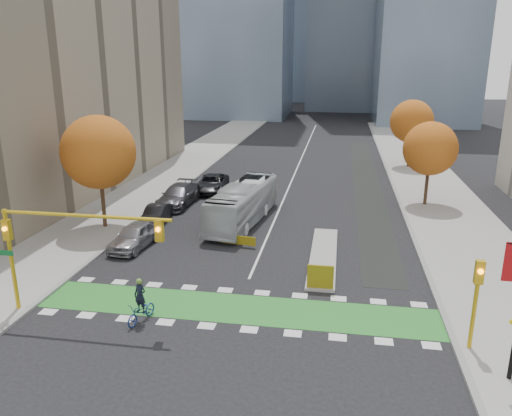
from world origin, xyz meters
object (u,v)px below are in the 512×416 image
(traffic_signal_west, at_px, (58,236))
(parked_car_b, at_px, (156,215))
(cyclist, at_px, (141,307))
(bus, at_px, (243,203))
(hazard_board, at_px, (320,277))
(traffic_signal_east, at_px, (477,292))
(tree_east_far, at_px, (412,121))
(parked_car_d, at_px, (212,183))
(parked_car_c, at_px, (178,195))
(tree_west, at_px, (99,152))
(tree_east_near, at_px, (430,149))
(parked_car_a, at_px, (135,236))

(traffic_signal_west, relative_size, parked_car_b, 2.05)
(traffic_signal_west, bearing_deg, cyclist, 0.17)
(bus, distance_m, parked_car_b, 6.59)
(hazard_board, relative_size, traffic_signal_east, 0.34)
(tree_east_far, height_order, parked_car_d, tree_east_far)
(hazard_board, bearing_deg, tree_east_far, 75.88)
(tree_east_far, relative_size, parked_car_c, 1.29)
(tree_west, xyz_separation_m, cyclist, (7.88, -12.50, -4.88))
(cyclist, bearing_deg, tree_west, 139.04)
(tree_west, height_order, parked_car_d, tree_west)
(hazard_board, bearing_deg, cyclist, -149.95)
(traffic_signal_west, height_order, parked_car_c, traffic_signal_west)
(cyclist, distance_m, parked_car_b, 14.86)
(hazard_board, xyz_separation_m, tree_west, (-16.00, 7.80, 4.82))
(tree_east_near, relative_size, parked_car_b, 1.70)
(cyclist, distance_m, parked_car_c, 19.65)
(parked_car_d, bearing_deg, hazard_board, -65.23)
(hazard_board, height_order, tree_west, tree_west)
(bus, distance_m, parked_car_d, 9.76)
(traffic_signal_east, bearing_deg, hazard_board, 144.08)
(tree_east_near, distance_m, parked_car_c, 21.23)
(tree_east_far, height_order, parked_car_c, tree_east_far)
(hazard_board, height_order, traffic_signal_west, traffic_signal_west)
(traffic_signal_west, distance_m, cyclist, 5.04)
(hazard_board, height_order, traffic_signal_east, traffic_signal_east)
(traffic_signal_east, bearing_deg, tree_east_far, 87.03)
(tree_east_near, xyz_separation_m, bus, (-14.30, -6.93, -3.36))
(tree_west, xyz_separation_m, tree_east_far, (24.50, 26.00, -0.38))
(tree_west, relative_size, bus, 0.76)
(traffic_signal_west, xyz_separation_m, parked_car_c, (-0.65, 19.15, -3.17))
(traffic_signal_west, distance_m, parked_car_a, 9.71)
(tree_east_near, bearing_deg, traffic_signal_west, -131.52)
(cyclist, bearing_deg, parked_car_a, 131.25)
(tree_west, bearing_deg, parked_car_d, 66.40)
(tree_east_far, bearing_deg, bus, -122.84)
(cyclist, xyz_separation_m, parked_car_c, (-4.46, 19.14, 0.13))
(tree_east_near, bearing_deg, bus, -154.15)
(hazard_board, height_order, tree_east_near, tree_east_near)
(traffic_signal_west, bearing_deg, parked_car_b, 93.06)
(traffic_signal_east, distance_m, bus, 20.20)
(cyclist, height_order, parked_car_c, cyclist)
(tree_east_far, bearing_deg, tree_west, -133.30)
(tree_east_near, distance_m, bus, 16.25)
(bus, distance_m, parked_car_c, 7.25)
(tree_west, bearing_deg, hazard_board, -25.99)
(tree_east_near, bearing_deg, tree_east_far, 88.21)
(traffic_signal_west, height_order, cyclist, traffic_signal_west)
(tree_east_far, xyz_separation_m, parked_car_a, (-20.77, -29.36, -4.43))
(parked_car_a, height_order, parked_car_c, parked_car_c)
(hazard_board, distance_m, bus, 12.58)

